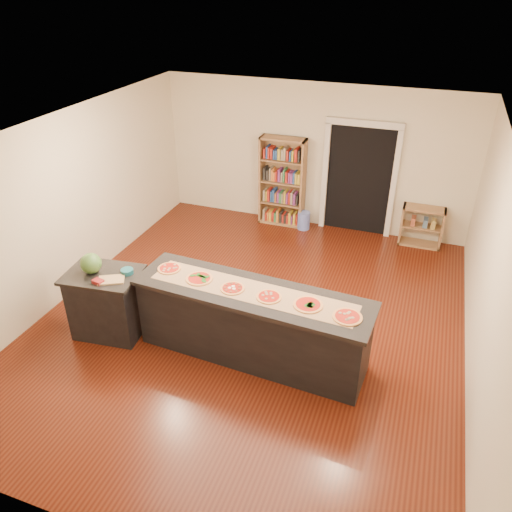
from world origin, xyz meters
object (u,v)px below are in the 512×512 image
(kitchen_island, at_px, (252,324))
(watermelon, at_px, (91,263))
(low_shelf, at_px, (422,226))
(side_counter, at_px, (107,303))
(bookshelf, at_px, (282,182))
(waste_bin, at_px, (304,220))

(kitchen_island, bearing_deg, watermelon, -170.13)
(low_shelf, bearing_deg, side_counter, -133.41)
(kitchen_island, height_order, low_shelf, kitchen_island)
(bookshelf, xyz_separation_m, low_shelf, (2.74, -0.01, -0.51))
(watermelon, bearing_deg, bookshelf, 71.96)
(side_counter, relative_size, low_shelf, 1.31)
(side_counter, relative_size, waste_bin, 2.78)
(kitchen_island, relative_size, bookshelf, 1.75)
(bookshelf, height_order, low_shelf, bookshelf)
(kitchen_island, distance_m, side_counter, 2.09)
(side_counter, bearing_deg, low_shelf, 40.15)
(bookshelf, distance_m, low_shelf, 2.78)
(bookshelf, bearing_deg, waste_bin, -11.64)
(waste_bin, relative_size, watermelon, 1.26)
(kitchen_island, distance_m, watermelon, 2.31)
(kitchen_island, height_order, bookshelf, bookshelf)
(watermelon, bearing_deg, low_shelf, 45.76)
(side_counter, relative_size, bookshelf, 0.56)
(low_shelf, height_order, waste_bin, low_shelf)
(side_counter, distance_m, watermelon, 0.64)
(low_shelf, xyz_separation_m, watermelon, (-4.12, -4.23, 0.74))
(low_shelf, bearing_deg, bookshelf, 179.90)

